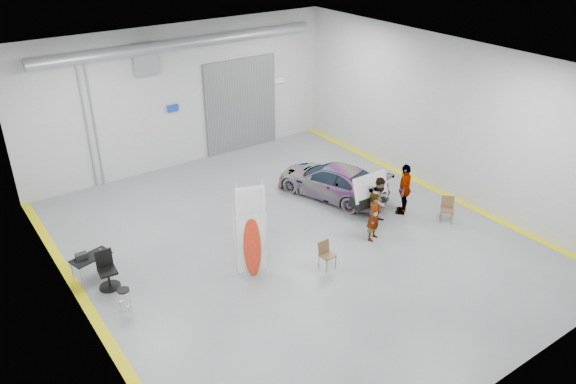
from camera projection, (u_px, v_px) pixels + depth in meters
ground at (293, 240)px, 19.09m from camera, size 16.00×16.00×0.00m
room_shell at (261, 107)px, 18.96m from camera, size 14.02×16.18×6.01m
sedan_car at (332, 181)px, 21.70m from camera, size 3.14×4.87×1.31m
person_a at (374, 217)px, 18.77m from camera, size 0.74×0.62×1.73m
person_b at (380, 200)px, 19.79m from camera, size 0.89×0.70×1.74m
person_c at (405, 189)px, 20.37m from camera, size 1.19×1.03×1.95m
surfboard_display at (254, 238)px, 16.78m from camera, size 0.87×0.45×3.19m
folding_chair_near at (327, 260)px, 17.51m from camera, size 0.44×0.45×0.90m
folding_chair_far at (446, 214)px, 20.07m from camera, size 0.61×0.70×0.93m
shop_stool at (125, 300)px, 15.65m from camera, size 0.36×0.36×0.70m
work_table at (88, 257)px, 16.85m from camera, size 1.28×0.86×0.95m
office_chair at (107, 272)px, 16.54m from camera, size 0.62×0.62×1.17m
trunk_lid at (368, 184)px, 19.94m from camera, size 1.53×0.93×0.04m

